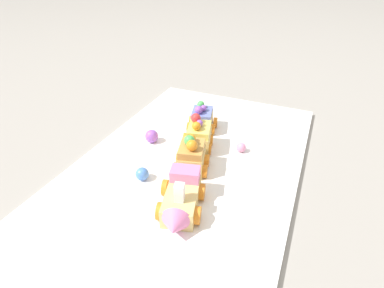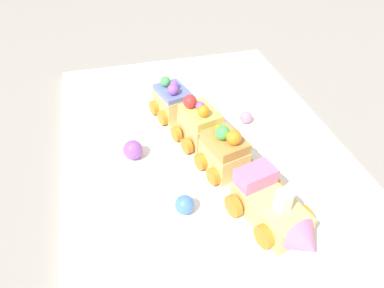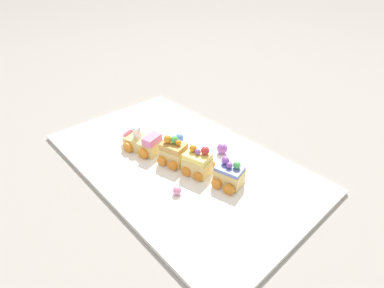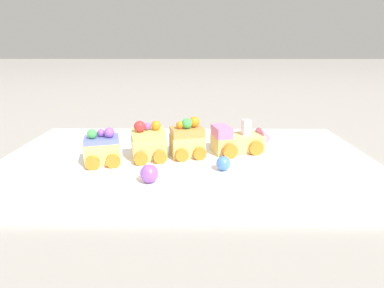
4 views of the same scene
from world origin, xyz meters
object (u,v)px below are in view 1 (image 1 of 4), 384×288
object	(u,v)px
cake_train_locomotive	(181,202)
cake_car_lemon	(197,137)
gumball_pink	(241,147)
gumball_blue	(142,174)
cake_car_caramel	(191,157)
gumball_purple	(152,136)
cake_car_blueberry	(202,120)

from	to	relation	value
cake_train_locomotive	cake_car_lemon	size ratio (longest dim) A/B	1.72
cake_train_locomotive	gumball_pink	size ratio (longest dim) A/B	6.45
cake_car_lemon	gumball_blue	bearing A→B (deg)	-35.91
gumball_pink	gumball_blue	world-z (taller)	gumball_blue
cake_car_caramel	gumball_blue	world-z (taller)	cake_car_caramel
cake_car_lemon	gumball_pink	size ratio (longest dim) A/B	3.74
cake_train_locomotive	gumball_purple	world-z (taller)	cake_train_locomotive
cake_car_caramel	gumball_purple	bearing A→B (deg)	-129.93
cake_car_caramel	cake_car_blueberry	world-z (taller)	cake_car_caramel
cake_train_locomotive	gumball_purple	size ratio (longest dim) A/B	4.54
gumball_blue	gumball_purple	bearing A→B (deg)	-157.93
gumball_purple	cake_car_blueberry	bearing A→B (deg)	139.80
cake_train_locomotive	gumball_blue	distance (m)	0.12
cake_car_lemon	cake_car_blueberry	size ratio (longest dim) A/B	1.00
cake_car_lemon	gumball_pink	xyz separation A→B (m)	(-0.03, 0.10, -0.02)
cake_car_caramel	gumball_purple	world-z (taller)	cake_car_caramel
cake_train_locomotive	cake_car_blueberry	world-z (taller)	cake_car_blueberry
cake_train_locomotive	gumball_pink	bearing A→B (deg)	153.71
cake_train_locomotive	gumball_pink	xyz separation A→B (m)	(-0.22, 0.05, -0.01)
cake_train_locomotive	cake_car_blueberry	size ratio (longest dim) A/B	1.72
cake_train_locomotive	cake_car_caramel	world-z (taller)	cake_car_caramel
cake_train_locomotive	cake_car_blueberry	xyz separation A→B (m)	(-0.28, -0.07, 0.00)
cake_train_locomotive	gumball_purple	distance (m)	0.24
gumball_pink	gumball_purple	xyz separation A→B (m)	(0.04, -0.20, 0.00)
cake_car_caramel	gumball_blue	bearing A→B (deg)	-63.55
cake_car_blueberry	gumball_purple	xyz separation A→B (m)	(0.10, -0.09, -0.01)
cake_car_lemon	gumball_blue	distance (m)	0.16
cake_train_locomotive	gumball_blue	xyz separation A→B (m)	(-0.05, -0.11, -0.01)
cake_car_lemon	cake_car_blueberry	xyz separation A→B (m)	(-0.08, -0.02, -0.00)
cake_car_lemon	gumball_purple	bearing A→B (deg)	-95.76
cake_car_blueberry	gumball_pink	distance (m)	0.13
cake_car_lemon	cake_car_blueberry	distance (m)	0.09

